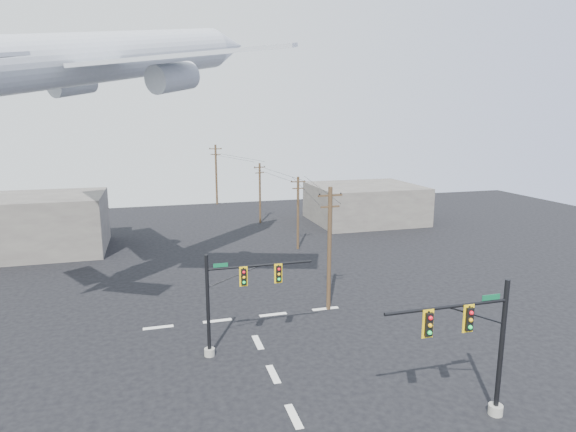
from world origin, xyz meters
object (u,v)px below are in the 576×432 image
object	(u,v)px
utility_pole_c	(260,192)
utility_pole_a	(329,247)
utility_pole_b	(298,212)
airliner	(120,57)
signal_mast_far	(232,300)
signal_mast_near	(478,348)
utility_pole_d	(216,173)

from	to	relation	value
utility_pole_c	utility_pole_a	bearing A→B (deg)	-107.79
utility_pole_b	utility_pole_c	distance (m)	14.22
utility_pole_b	airliner	distance (m)	24.39
utility_pole_c	signal_mast_far	bearing A→B (deg)	-119.69
signal_mast_near	airliner	world-z (taller)	airliner
utility_pole_d	utility_pole_b	bearing A→B (deg)	-70.39
signal_mast_near	signal_mast_far	bearing A→B (deg)	135.44
utility_pole_d	airliner	size ratio (longest dim) A/B	0.39
signal_mast_near	utility_pole_d	size ratio (longest dim) A/B	0.69
utility_pole_c	airliner	bearing A→B (deg)	-135.90
utility_pole_b	utility_pole_d	world-z (taller)	utility_pole_d
airliner	signal_mast_far	bearing A→B (deg)	-104.20
utility_pole_b	airliner	world-z (taller)	airliner
utility_pole_b	utility_pole_a	bearing A→B (deg)	-93.88
utility_pole_a	signal_mast_far	bearing A→B (deg)	-150.92
utility_pole_a	utility_pole_d	world-z (taller)	utility_pole_d
utility_pole_a	utility_pole_d	bearing A→B (deg)	90.04
signal_mast_near	airliner	distance (m)	29.04
signal_mast_near	utility_pole_b	bearing A→B (deg)	88.24
utility_pole_b	airliner	xyz separation A→B (m)	(-16.52, -11.30, 13.94)
signal_mast_far	utility_pole_d	bearing A→B (deg)	83.44
utility_pole_b	signal_mast_near	bearing A→B (deg)	-86.32
utility_pole_c	utility_pole_d	world-z (taller)	utility_pole_d
signal_mast_near	utility_pole_d	world-z (taller)	utility_pole_d
utility_pole_a	utility_pole_d	size ratio (longest dim) A/B	0.93
utility_pole_b	utility_pole_d	bearing A→B (deg)	104.22
utility_pole_a	airliner	distance (m)	19.89
utility_pole_d	utility_pole_c	bearing A→B (deg)	-66.31
signal_mast_far	utility_pole_b	size ratio (longest dim) A/B	0.84
signal_mast_near	utility_pole_c	size ratio (longest dim) A/B	0.83
signal_mast_near	utility_pole_a	distance (m)	14.56
signal_mast_far	airliner	bearing A→B (deg)	119.77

